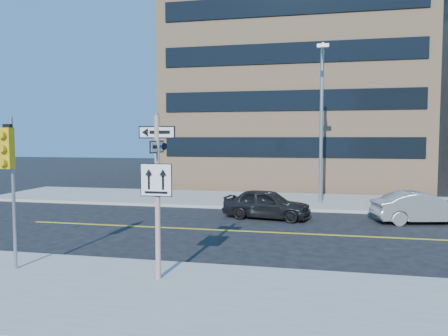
% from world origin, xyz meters
% --- Properties ---
extents(ground, '(120.00, 120.00, 0.00)m').
position_xyz_m(ground, '(0.00, 0.00, 0.00)').
color(ground, black).
rests_on(ground, ground).
extents(sign_pole, '(0.92, 0.92, 4.06)m').
position_xyz_m(sign_pole, '(0.00, -2.51, 2.44)').
color(sign_pole, silver).
rests_on(sign_pole, near_sidewalk).
extents(traffic_signal, '(0.32, 0.45, 4.00)m').
position_xyz_m(traffic_signal, '(-4.00, -2.66, 3.03)').
color(traffic_signal, gray).
rests_on(traffic_signal, near_sidewalk).
extents(parked_car_a, '(2.20, 4.10, 1.33)m').
position_xyz_m(parked_car_a, '(1.63, 6.82, 0.66)').
color(parked_car_a, black).
rests_on(parked_car_a, ground).
extents(parked_car_b, '(2.26, 4.21, 1.32)m').
position_xyz_m(parked_car_b, '(8.17, 7.12, 0.66)').
color(parked_car_b, gray).
rests_on(parked_car_b, ground).
extents(streetlight_a, '(0.55, 2.25, 8.00)m').
position_xyz_m(streetlight_a, '(4.00, 10.76, 4.76)').
color(streetlight_a, gray).
rests_on(streetlight_a, far_sidewalk).
extents(building_brick, '(18.00, 18.00, 18.00)m').
position_xyz_m(building_brick, '(2.00, 25.00, 9.00)').
color(building_brick, tan).
rests_on(building_brick, ground).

